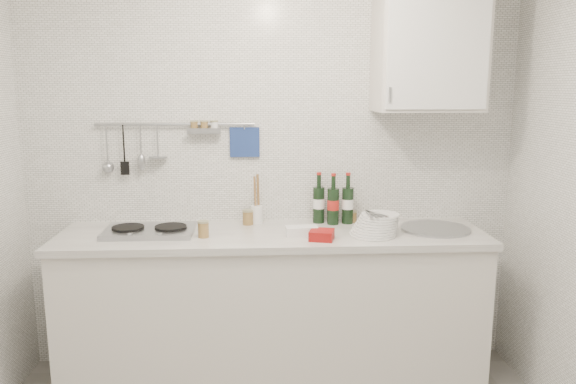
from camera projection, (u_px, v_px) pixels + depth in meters
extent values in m
cube|color=silver|center=(271.00, 168.00, 3.46)|extent=(3.00, 0.02, 2.50)
cube|color=beige|center=(273.00, 311.00, 3.32)|extent=(2.40, 0.60, 0.88)
cube|color=silver|center=(273.00, 235.00, 3.23)|extent=(2.44, 0.64, 0.04)
cube|color=black|center=(273.00, 370.00, 3.41)|extent=(2.34, 0.52, 0.10)
cube|color=#93969B|center=(150.00, 231.00, 3.19)|extent=(0.50, 0.32, 0.03)
cylinder|color=black|center=(128.00, 228.00, 3.18)|extent=(0.18, 0.18, 0.01)
cylinder|color=black|center=(171.00, 227.00, 3.19)|extent=(0.18, 0.18, 0.01)
cylinder|color=#93969B|center=(435.00, 229.00, 3.27)|extent=(0.40, 0.40, 0.02)
cylinder|color=#93969B|center=(435.00, 238.00, 3.28)|extent=(0.34, 0.34, 0.10)
cylinder|color=#93969B|center=(175.00, 124.00, 3.35)|extent=(0.95, 0.02, 0.02)
cube|color=navy|center=(245.00, 142.00, 3.40)|extent=(0.18, 0.02, 0.18)
cube|color=beige|center=(429.00, 50.00, 3.20)|extent=(0.60, 0.35, 0.70)
cube|color=white|center=(439.00, 48.00, 3.02)|extent=(0.56, 0.01, 0.66)
cylinder|color=#93969B|center=(390.00, 95.00, 3.05)|extent=(0.01, 0.01, 0.08)
cylinder|color=#475AA2|center=(161.00, 230.00, 3.25)|extent=(0.25, 0.25, 0.01)
cylinder|color=#475AA2|center=(162.00, 227.00, 3.25)|extent=(0.25, 0.25, 0.01)
cylinder|color=white|center=(372.00, 234.00, 3.15)|extent=(0.26, 0.26, 0.01)
cylinder|color=white|center=(373.00, 232.00, 3.15)|extent=(0.26, 0.26, 0.01)
cylinder|color=white|center=(374.00, 229.00, 3.15)|extent=(0.25, 0.25, 0.01)
cylinder|color=white|center=(375.00, 227.00, 3.15)|extent=(0.24, 0.24, 0.01)
cylinder|color=white|center=(376.00, 224.00, 3.16)|extent=(0.24, 0.24, 0.01)
cylinder|color=white|center=(377.00, 222.00, 3.16)|extent=(0.23, 0.23, 0.01)
cylinder|color=white|center=(378.00, 220.00, 3.16)|extent=(0.23, 0.23, 0.01)
cylinder|color=white|center=(379.00, 217.00, 3.16)|extent=(0.22, 0.22, 0.01)
cylinder|color=white|center=(380.00, 215.00, 3.16)|extent=(0.21, 0.21, 0.01)
cube|color=white|center=(302.00, 231.00, 3.14)|extent=(0.18, 0.10, 0.05)
cube|color=#A31212|center=(322.00, 235.00, 3.06)|extent=(0.15, 0.15, 0.05)
cylinder|color=white|center=(257.00, 214.00, 3.42)|extent=(0.07, 0.07, 0.11)
cylinder|color=olive|center=(258.00, 192.00, 3.39)|extent=(0.02, 0.05, 0.22)
cylinder|color=olive|center=(255.00, 193.00, 3.40)|extent=(0.02, 0.04, 0.20)
cylinder|color=olive|center=(248.00, 218.00, 3.39)|extent=(0.06, 0.06, 0.08)
cylinder|color=tan|center=(248.00, 211.00, 3.38)|extent=(0.07, 0.07, 0.01)
cylinder|color=olive|center=(352.00, 217.00, 3.45)|extent=(0.05, 0.05, 0.06)
cylinder|color=tan|center=(353.00, 211.00, 3.44)|extent=(0.06, 0.06, 0.01)
cylinder|color=olive|center=(368.00, 219.00, 3.40)|extent=(0.06, 0.06, 0.06)
cylinder|color=tan|center=(368.00, 213.00, 3.39)|extent=(0.07, 0.07, 0.01)
cylinder|color=olive|center=(203.00, 230.00, 3.11)|extent=(0.06, 0.06, 0.08)
cylinder|color=tan|center=(203.00, 222.00, 3.10)|extent=(0.06, 0.06, 0.01)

